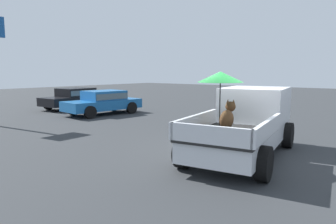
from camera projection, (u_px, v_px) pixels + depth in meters
ground_plane at (242, 156)px, 8.82m from camera, size 80.00×80.00×0.00m
pickup_truck_main at (246, 120)px, 9.09m from camera, size 5.29×2.91×2.41m
parked_sedan_near at (103, 101)px, 17.34m from camera, size 4.46×2.32×1.33m
parked_sedan_far at (75, 97)px, 20.02m from camera, size 4.40×2.18×1.33m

